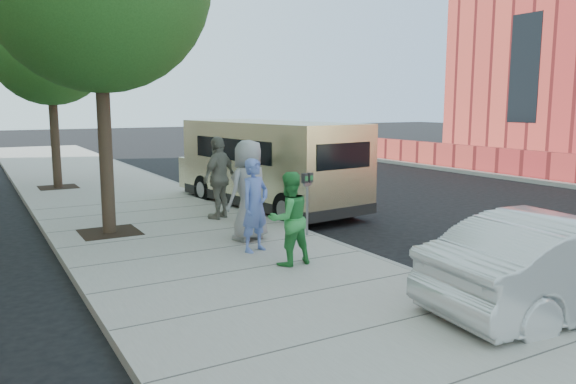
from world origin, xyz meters
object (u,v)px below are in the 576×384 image
object	(u,v)px
person_officer	(255,205)
van	(268,163)
parking_meter	(307,190)
person_striped_polo	(219,178)
sedan	(569,264)
person_green_shirt	(289,219)
tree_far	(50,40)
person_gray_shirt	(249,190)

from	to	relation	value
person_officer	van	bearing A→B (deg)	39.49
parking_meter	person_striped_polo	size ratio (longest dim) A/B	0.66
parking_meter	person_officer	distance (m)	1.65
van	person_officer	world-z (taller)	van
sedan	person_green_shirt	distance (m)	4.27
van	person_green_shirt	xyz separation A→B (m)	(-2.46, -5.46, -0.32)
tree_far	person_officer	size ratio (longest dim) A/B	3.75
van	person_striped_polo	size ratio (longest dim) A/B	3.39
tree_far	van	size ratio (longest dim) A/B	0.97
tree_far	person_green_shirt	distance (m)	12.43
parking_meter	person_striped_polo	distance (m)	2.68
tree_far	parking_meter	distance (m)	11.16
van	person_gray_shirt	size ratio (longest dim) A/B	3.30
tree_far	sedan	distance (m)	16.34
person_gray_shirt	person_striped_polo	world-z (taller)	person_gray_shirt
tree_far	person_gray_shirt	distance (m)	10.60
person_officer	person_green_shirt	distance (m)	1.09
person_gray_shirt	person_officer	bearing A→B (deg)	52.21
parking_meter	person_gray_shirt	distance (m)	1.26
tree_far	person_striped_polo	distance (m)	8.66
parking_meter	person_gray_shirt	bearing A→B (deg)	153.08
parking_meter	person_striped_polo	world-z (taller)	person_striped_polo
parking_meter	person_green_shirt	bearing A→B (deg)	-146.06
person_officer	sedan	bearing A→B (deg)	-82.16
person_green_shirt	person_striped_polo	world-z (taller)	person_striped_polo
person_green_shirt	person_gray_shirt	xyz separation A→B (m)	(0.19, 1.95, 0.21)
parking_meter	person_striped_polo	xyz separation A→B (m)	(-0.90, 2.53, 0.04)
sedan	person_gray_shirt	world-z (taller)	person_gray_shirt
parking_meter	person_striped_polo	bearing A→B (deg)	93.26
tree_far	sedan	size ratio (longest dim) A/B	1.51
tree_far	person_striped_polo	world-z (taller)	tree_far
van	person_officer	bearing A→B (deg)	-127.57
person_striped_polo	person_green_shirt	bearing A→B (deg)	51.35
sedan	person_green_shirt	world-z (taller)	person_green_shirt
tree_far	parking_meter	world-z (taller)	tree_far
tree_far	person_green_shirt	size ratio (longest dim) A/B	4.07
person_green_shirt	person_striped_polo	distance (m)	4.28
tree_far	person_gray_shirt	bearing A→B (deg)	-76.77
tree_far	parking_meter	bearing A→B (deg)	-70.49
parking_meter	van	size ratio (longest dim) A/B	0.20
van	person_striped_polo	world-z (taller)	van
parking_meter	van	world-z (taller)	van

